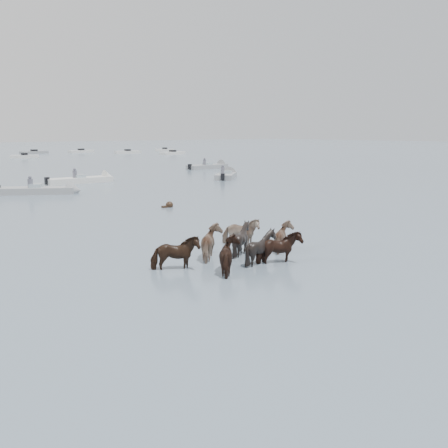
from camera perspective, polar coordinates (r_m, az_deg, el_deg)
ground at (r=14.75m, az=-0.68°, el=-6.75°), size 400.00×400.00×0.00m
pony_herd at (r=17.21m, az=2.00°, el=-2.61°), size 6.30×4.33×1.37m
swimming_pony at (r=29.27m, az=-6.41°, el=2.15°), size 0.72×0.44×0.44m
motorboat_b at (r=37.61m, az=-19.71°, el=3.67°), size 5.74×4.29×1.92m
motorboat_c at (r=44.86m, az=-15.41°, el=4.95°), size 6.21×1.85×1.92m
motorboat_d at (r=47.66m, az=0.34°, el=5.66°), size 4.63×4.50×1.92m
motorboat_e at (r=59.93m, az=-1.37°, el=6.69°), size 6.05×1.99×1.92m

